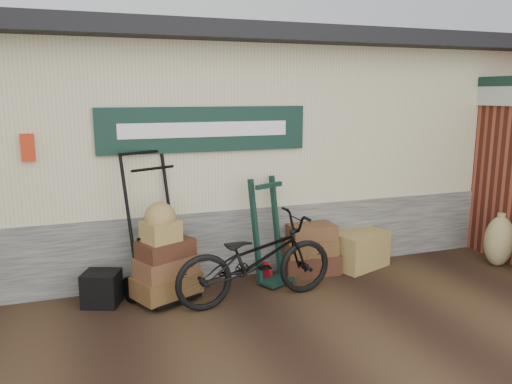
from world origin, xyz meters
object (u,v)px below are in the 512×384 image
bicycle (256,254)px  green_barrow (269,231)px  suitcase_stack (309,248)px  wicker_hamper (359,249)px  black_trunk (102,288)px  porter_trolley (155,225)px

bicycle → green_barrow: bearing=-39.4°
suitcase_stack → bicycle: bicycle is taller
wicker_hamper → bicycle: bicycle is taller
suitcase_stack → black_trunk: (-2.68, -0.17, -0.14)m
porter_trolley → black_trunk: size_ratio=4.49×
green_barrow → suitcase_stack: green_barrow is taller
suitcase_stack → bicycle: (-0.98, -0.64, 0.23)m
wicker_hamper → black_trunk: (-3.44, -0.15, -0.05)m
porter_trolley → bicycle: bearing=-50.3°
green_barrow → bicycle: green_barrow is taller
suitcase_stack → wicker_hamper: bearing=-1.4°
green_barrow → wicker_hamper: (1.39, 0.10, -0.42)m
porter_trolley → suitcase_stack: porter_trolley is taller
porter_trolley → bicycle: porter_trolley is taller
green_barrow → black_trunk: size_ratio=3.42×
suitcase_stack → porter_trolley: bearing=-176.5°
wicker_hamper → black_trunk: wicker_hamper is taller
porter_trolley → black_trunk: 0.94m
porter_trolley → suitcase_stack: size_ratio=2.31×
suitcase_stack → black_trunk: suitcase_stack is taller
porter_trolley → wicker_hamper: (2.81, 0.11, -0.63)m
green_barrow → bicycle: 0.64m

